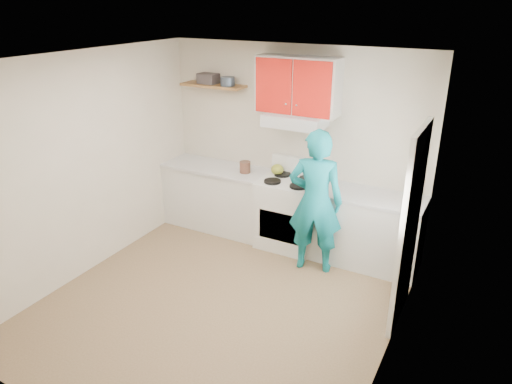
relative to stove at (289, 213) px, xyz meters
The scene contains 21 objects.
floor 1.64m from the stove, 93.63° to the right, with size 3.80×3.80×0.00m, color brown.
ceiling 2.66m from the stove, 93.63° to the right, with size 3.60×3.80×0.04m, color white.
back_wall 0.91m from the stove, 107.10° to the left, with size 3.60×0.04×2.60m, color beige.
front_wall 3.58m from the stove, 91.65° to the right, with size 3.60×0.04×2.60m, color beige.
left_wall 2.61m from the stove, 140.34° to the right, with size 0.04×3.80×2.60m, color beige.
right_wall 2.46m from the stove, 42.81° to the right, with size 0.04×3.80×2.60m, color beige.
door 1.97m from the stove, 27.58° to the right, with size 0.05×0.85×2.05m, color white.
door_glass 2.11m from the stove, 27.97° to the right, with size 0.01×0.55×0.95m, color white.
counter_left 1.14m from the stove, behind, with size 1.52×0.60×0.90m, color silver.
counter_right 1.04m from the stove, ahead, with size 1.32×0.60×0.90m, color silver.
stove is the anchor object (origin of this frame).
range_hood 1.24m from the stove, 90.00° to the left, with size 0.76×0.44×0.15m, color silver.
upper_cabinets 1.67m from the stove, 90.00° to the left, with size 1.02×0.33×0.70m, color red.
shelf 2.01m from the stove, behind, with size 0.90×0.30×0.04m, color brown.
books 2.12m from the stove, behind, with size 0.26×0.19×0.14m, color #3F3839.
tin 1.92m from the stove, behind, with size 0.19×0.19×0.12m, color #333D4C.
kettle 0.61m from the stove, 151.03° to the left, with size 0.17×0.17×0.14m, color olive.
crock 0.85m from the stove, behind, with size 0.15×0.15×0.18m, color #4E2E22.
cutting_board 0.99m from the stove, ahead, with size 0.28×0.21×0.02m, color olive.
silicone_mat 1.37m from the stove, ahead, with size 0.28×0.24×0.01m, color red.
person 0.78m from the stove, 37.90° to the right, with size 0.65×0.42×1.77m, color #0E7782.
Camera 1 is at (2.41, -3.66, 3.12)m, focal length 33.19 mm.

